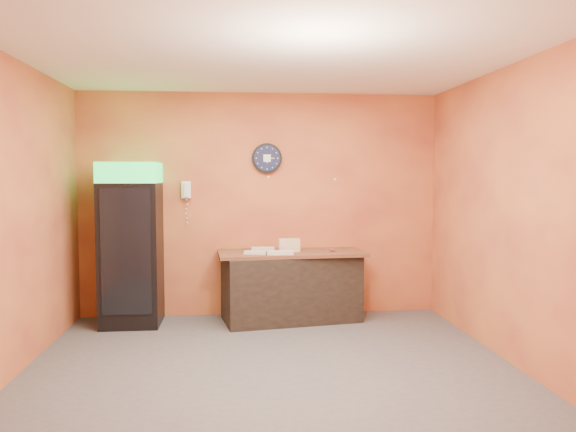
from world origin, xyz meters
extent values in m
plane|color=#47474C|center=(0.00, 0.00, 0.00)|extent=(4.50, 4.50, 0.00)
cube|color=orange|center=(0.00, 2.00, 1.40)|extent=(4.50, 0.02, 2.80)
cube|color=orange|center=(-2.25, 0.00, 1.40)|extent=(0.02, 4.00, 2.80)
cube|color=orange|center=(2.25, 0.00, 1.40)|extent=(0.02, 4.00, 2.80)
cube|color=white|center=(0.00, 0.00, 2.80)|extent=(4.50, 4.00, 0.02)
cube|color=black|center=(-1.55, 1.65, 0.84)|extent=(0.67, 0.67, 1.68)
cube|color=#19D442|center=(-1.55, 1.65, 1.80)|extent=(0.67, 0.67, 0.24)
cube|color=black|center=(-1.55, 1.31, 0.91)|extent=(0.56, 0.02, 1.44)
cube|color=black|center=(0.35, 1.64, 0.40)|extent=(1.71, 0.98, 0.81)
cylinder|color=black|center=(0.08, 1.98, 1.98)|extent=(0.38, 0.05, 0.38)
cylinder|color=#0F1433|center=(0.08, 1.95, 1.98)|extent=(0.32, 0.01, 0.32)
cube|color=white|center=(0.08, 1.94, 1.98)|extent=(0.09, 0.00, 0.09)
cube|color=white|center=(-0.92, 1.96, 1.59)|extent=(0.11, 0.07, 0.21)
cube|color=white|center=(-0.92, 1.91, 1.59)|extent=(0.05, 0.04, 0.17)
cube|color=brown|center=(0.35, 1.64, 0.83)|extent=(1.81, 0.88, 0.04)
cube|color=beige|center=(0.33, 1.59, 0.87)|extent=(0.26, 0.11, 0.05)
cube|color=beige|center=(0.33, 1.59, 0.93)|extent=(0.26, 0.11, 0.05)
cube|color=beige|center=(0.33, 1.59, 0.98)|extent=(0.26, 0.11, 0.05)
cube|color=silver|center=(-0.09, 1.44, 0.87)|extent=(0.28, 0.17, 0.04)
cube|color=silver|center=(0.20, 1.38, 0.87)|extent=(0.31, 0.13, 0.04)
cube|color=silver|center=(0.02, 1.77, 0.87)|extent=(0.28, 0.12, 0.04)
cylinder|color=silver|center=(0.38, 1.69, 0.87)|extent=(0.06, 0.06, 0.06)
camera|label=1|loc=(-0.32, -5.09, 1.75)|focal=35.00mm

